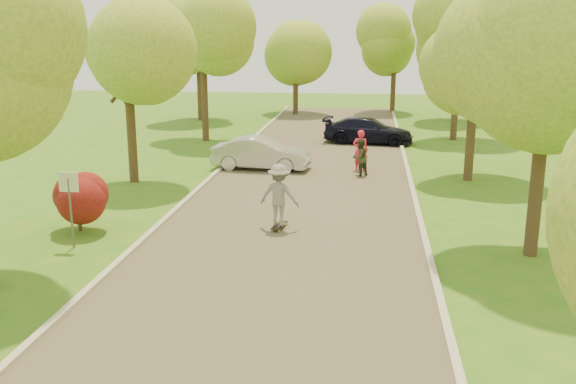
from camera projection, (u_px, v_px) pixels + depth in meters
The scene contains 21 objects.
ground at pixel (251, 321), 13.48m from camera, with size 100.00×100.00×0.00m, color #2B6D1A.
road at pixel (295, 215), 21.17m from camera, with size 8.00×60.00×0.01m, color #4C4438.
curb_left at pixel (176, 209), 21.66m from camera, with size 0.18×60.00×0.12m, color #B2AD9E.
curb_right at pixel (420, 218), 20.66m from camera, with size 0.18×60.00×0.12m, color #B2AD9E.
street_sign at pixel (69, 194), 17.65m from camera, with size 0.55×0.06×2.17m.
red_shrub at pixel (78, 196), 19.27m from camera, with size 1.70×1.70×1.95m.
tree_l_midb at pixel (132, 66), 24.73m from camera, with size 4.30×4.20×6.62m.
tree_l_far at pixel (207, 39), 34.07m from camera, with size 4.92×4.80×7.79m.
tree_r_mida at pixel (559, 47), 16.07m from camera, with size 5.13×5.00×7.95m.
tree_r_midb at pixel (481, 58), 24.93m from camera, with size 4.51×4.40×7.01m.
tree_r_far at pixel (464, 32), 34.24m from camera, with size 5.33×5.20×8.34m.
tree_bg_a at pixel (201, 40), 42.10m from camera, with size 5.12×5.00×7.72m.
tree_bg_b at pixel (463, 36), 41.88m from camera, with size 5.12×5.00×7.95m.
tree_bg_c at pixel (299, 43), 45.28m from camera, with size 4.92×4.80×7.33m.
tree_bg_d at pixel (398, 39), 46.27m from camera, with size 5.12×5.00×7.72m.
silver_sedan at pixel (261, 153), 28.02m from camera, with size 1.49×4.27×1.41m, color #B0AFB4.
dark_sedan at pixel (368, 131), 34.42m from camera, with size 1.94×4.78×1.39m, color black.
longboard at pixel (279, 225), 19.73m from camera, with size 0.44×1.01×0.11m.
skateboarder at pixel (279, 195), 19.49m from camera, with size 1.23×0.71×1.91m, color gray.
person_striped at pixel (360, 150), 27.66m from camera, with size 0.65×0.43×1.79m, color red.
person_olive at pixel (360, 158), 26.66m from camera, with size 0.77×0.60×1.58m, color #2E3520.
Camera 1 is at (2.35, -12.20, 5.96)m, focal length 40.00 mm.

